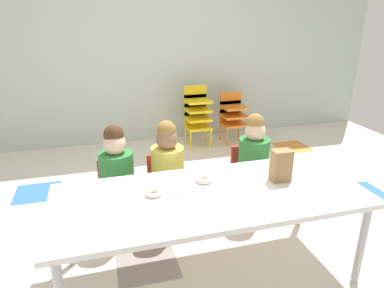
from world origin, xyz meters
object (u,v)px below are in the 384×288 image
Objects in this scene: kid_chair_yellow_stack at (197,112)px; kid_chair_orange_stack at (233,114)px; paper_bag_brown at (281,166)px; seated_child_far_right at (253,156)px; donut_powdered_loose at (154,193)px; paper_plate_near_edge at (204,182)px; craft_table at (211,200)px; paper_plate_center_table at (178,190)px; donut_powdered_on_plate at (204,179)px; seated_child_middle_seat at (167,166)px; seated_child_near_camera at (117,171)px.

kid_chair_orange_stack is at bearing -0.05° from kid_chair_yellow_stack.
seated_child_far_right is at bearing 82.05° from paper_bag_brown.
kid_chair_orange_stack reaches higher than donut_powdered_loose.
kid_chair_yellow_stack is at bearing 67.36° from donut_powdered_loose.
paper_plate_near_edge is (-1.15, -2.31, 0.22)m from kid_chair_orange_stack.
craft_table is at bearing -91.35° from paper_plate_near_edge.
donut_powdered_on_plate is (0.19, 0.06, 0.02)m from paper_plate_center_table.
kid_chair_yellow_stack reaches higher than paper_plate_near_edge.
paper_bag_brown reaches higher than kid_chair_yellow_stack.
donut_powdered_loose is (-0.16, -0.02, 0.01)m from paper_plate_center_table.
seated_child_middle_seat is 0.60m from donut_powdered_loose.
seated_child_middle_seat is 1.35× the size of kid_chair_orange_stack.
kid_chair_orange_stack is 3.78× the size of paper_plate_near_edge.
seated_child_middle_seat is 0.51m from paper_plate_near_edge.
seated_child_middle_seat is 1.15× the size of kid_chair_yellow_stack.
seated_child_far_right is 0.77m from paper_plate_near_edge.
seated_child_far_right reaches higher than kid_chair_yellow_stack.
paper_bag_brown is 2.03× the size of donut_powdered_loose.
seated_child_near_camera is at bearing 180.00° from seated_child_middle_seat.
craft_table is 18.25× the size of donut_powdered_loose.
seated_child_near_camera is 7.85× the size of donut_powdered_on_plate.
kid_chair_yellow_stack is 2.40m from donut_powdered_on_plate.
kid_chair_yellow_stack is at bearing 74.55° from paper_plate_near_edge.
kid_chair_orange_stack reaches higher than paper_plate_near_edge.
donut_powdered_on_plate is (0.15, -0.48, 0.09)m from seated_child_middle_seat.
donut_powdered_on_plate is at bearing -140.79° from seated_child_far_right.
seated_child_near_camera reaches higher than kid_chair_yellow_stack.
seated_child_middle_seat is 4.17× the size of paper_bag_brown.
paper_bag_brown is (1.06, -0.59, 0.17)m from seated_child_near_camera.
seated_child_far_right is 5.10× the size of paper_plate_center_table.
kid_chair_orange_stack is at bearing 54.51° from seated_child_middle_seat.
seated_child_near_camera is 1.35× the size of kid_chair_orange_stack.
seated_child_near_camera is 2.50m from kid_chair_orange_stack.
donut_powdered_loose is (-1.51, -2.38, 0.24)m from kid_chair_orange_stack.
paper_plate_center_table is at bearing 6.71° from donut_powdered_loose.
paper_bag_brown is at bearing -3.71° from paper_plate_center_table.
paper_bag_brown is at bearing -93.05° from kid_chair_yellow_stack.
kid_chair_orange_stack is at bearing 75.16° from paper_bag_brown.
kid_chair_orange_stack is 3.09× the size of paper_bag_brown.
paper_plate_center_table is at bearing 153.52° from craft_table.
craft_table is 2.48× the size of kid_chair_yellow_stack.
seated_child_far_right is at bearing 39.21° from paper_plate_near_edge.
donut_powdered_loose reaches higher than paper_plate_near_edge.
seated_child_middle_seat is at bearing 180.00° from seated_child_far_right.
seated_child_middle_seat is (0.40, 0.00, 0.00)m from seated_child_near_camera.
kid_chair_yellow_stack is (1.19, 1.82, -0.10)m from seated_child_near_camera.
kid_chair_orange_stack is 2.52m from paper_bag_brown.
craft_table is at bearing -76.84° from seated_child_middle_seat.
seated_child_near_camera is at bearing 138.69° from paper_plate_near_edge.
seated_child_near_camera reaches higher than kid_chair_orange_stack.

